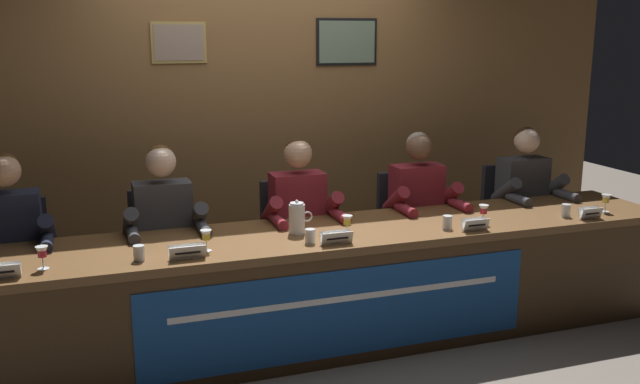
# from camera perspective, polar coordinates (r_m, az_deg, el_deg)

# --- Properties ---
(ground_plane) EXTENTS (12.00, 12.00, 0.00)m
(ground_plane) POSITION_cam_1_polar(r_m,az_deg,el_deg) (4.57, 0.00, -12.03)
(ground_plane) COLOR #70665B
(wall_back_panelled) EXTENTS (5.99, 0.14, 2.60)m
(wall_back_panelled) POSITION_cam_1_polar(r_m,az_deg,el_deg) (5.42, -4.51, 6.20)
(wall_back_panelled) COLOR brown
(wall_back_panelled) RESTS_ON ground_plane
(conference_table) EXTENTS (4.79, 0.80, 0.73)m
(conference_table) POSITION_cam_1_polar(r_m,az_deg,el_deg) (4.28, 0.54, -6.41)
(conference_table) COLOR brown
(conference_table) RESTS_ON ground_plane
(chair_far_left) EXTENTS (0.44, 0.45, 0.92)m
(chair_far_left) POSITION_cam_1_polar(r_m,az_deg,el_deg) (4.75, -23.56, -6.33)
(chair_far_left) COLOR black
(chair_far_left) RESTS_ON ground_plane
(panelist_far_left) EXTENTS (0.51, 0.48, 1.25)m
(panelist_far_left) POSITION_cam_1_polar(r_m,az_deg,el_deg) (4.48, -24.04, -3.78)
(panelist_far_left) COLOR black
(panelist_far_left) RESTS_ON ground_plane
(nameplate_far_left) EXTENTS (0.19, 0.06, 0.08)m
(nameplate_far_left) POSITION_cam_1_polar(r_m,az_deg,el_deg) (3.83, -24.70, -5.93)
(nameplate_far_left) COLOR white
(nameplate_far_left) RESTS_ON conference_table
(juice_glass_far_left) EXTENTS (0.06, 0.06, 0.12)m
(juice_glass_far_left) POSITION_cam_1_polar(r_m,az_deg,el_deg) (3.89, -21.80, -4.69)
(juice_glass_far_left) COLOR white
(juice_glass_far_left) RESTS_ON conference_table
(chair_left) EXTENTS (0.44, 0.45, 0.92)m
(chair_left) POSITION_cam_1_polar(r_m,az_deg,el_deg) (4.76, -12.68, -5.53)
(chair_left) COLOR black
(chair_left) RESTS_ON ground_plane
(panelist_left) EXTENTS (0.51, 0.48, 1.25)m
(panelist_left) POSITION_cam_1_polar(r_m,az_deg,el_deg) (4.49, -12.55, -2.94)
(panelist_left) COLOR black
(panelist_left) RESTS_ON ground_plane
(nameplate_left) EXTENTS (0.20, 0.06, 0.08)m
(nameplate_left) POSITION_cam_1_polar(r_m,az_deg,el_deg) (3.85, -10.81, -4.84)
(nameplate_left) COLOR white
(nameplate_left) RESTS_ON conference_table
(juice_glass_left) EXTENTS (0.06, 0.06, 0.12)m
(juice_glass_left) POSITION_cam_1_polar(r_m,az_deg,el_deg) (3.96, -9.31, -3.62)
(juice_glass_left) COLOR white
(juice_glass_left) RESTS_ON conference_table
(water_cup_left) EXTENTS (0.06, 0.06, 0.08)m
(water_cup_left) POSITION_cam_1_polar(r_m,az_deg,el_deg) (3.89, -14.60, -4.92)
(water_cup_left) COLOR silver
(water_cup_left) RESTS_ON conference_table
(chair_center) EXTENTS (0.44, 0.45, 0.92)m
(chair_center) POSITION_cam_1_polar(r_m,az_deg,el_deg) (4.93, -2.23, -4.57)
(chair_center) COLOR black
(chair_center) RESTS_ON ground_plane
(panelist_center) EXTENTS (0.51, 0.48, 1.25)m
(panelist_center) POSITION_cam_1_polar(r_m,az_deg,el_deg) (4.67, -1.54, -2.02)
(panelist_center) COLOR black
(panelist_center) RESTS_ON ground_plane
(nameplate_center) EXTENTS (0.19, 0.06, 0.08)m
(nameplate_center) POSITION_cam_1_polar(r_m,az_deg,el_deg) (4.05, 1.34, -3.76)
(nameplate_center) COLOR white
(nameplate_center) RESTS_ON conference_table
(juice_glass_center) EXTENTS (0.06, 0.06, 0.12)m
(juice_glass_center) POSITION_cam_1_polar(r_m,az_deg,el_deg) (4.22, 2.24, -2.43)
(juice_glass_center) COLOR white
(juice_glass_center) RESTS_ON conference_table
(water_cup_center) EXTENTS (0.06, 0.06, 0.08)m
(water_cup_center) POSITION_cam_1_polar(r_m,az_deg,el_deg) (4.07, -0.81, -3.69)
(water_cup_center) COLOR silver
(water_cup_center) RESTS_ON conference_table
(chair_right) EXTENTS (0.44, 0.45, 0.92)m
(chair_right) POSITION_cam_1_polar(r_m,az_deg,el_deg) (5.25, 7.21, -3.57)
(chair_right) COLOR black
(chair_right) RESTS_ON ground_plane
(panelist_right) EXTENTS (0.51, 0.48, 1.25)m
(panelist_right) POSITION_cam_1_polar(r_m,az_deg,el_deg) (5.01, 8.31, -1.13)
(panelist_right) COLOR black
(panelist_right) RESTS_ON ground_plane
(nameplate_right) EXTENTS (0.17, 0.06, 0.08)m
(nameplate_right) POSITION_cam_1_polar(r_m,az_deg,el_deg) (4.43, 12.60, -2.61)
(nameplate_right) COLOR white
(nameplate_right) RESTS_ON conference_table
(juice_glass_right) EXTENTS (0.06, 0.06, 0.12)m
(juice_glass_right) POSITION_cam_1_polar(r_m,az_deg,el_deg) (4.59, 13.25, -1.50)
(juice_glass_right) COLOR white
(juice_glass_right) RESTS_ON conference_table
(water_cup_right) EXTENTS (0.06, 0.06, 0.08)m
(water_cup_right) POSITION_cam_1_polar(r_m,az_deg,el_deg) (4.44, 10.39, -2.51)
(water_cup_right) COLOR silver
(water_cup_right) RESTS_ON conference_table
(chair_far_right) EXTENTS (0.44, 0.45, 0.92)m
(chair_far_right) POSITION_cam_1_polar(r_m,az_deg,el_deg) (5.70, 15.34, -2.63)
(chair_far_right) COLOR black
(chair_far_right) RESTS_ON ground_plane
(panelist_far_right) EXTENTS (0.51, 0.48, 1.25)m
(panelist_far_right) POSITION_cam_1_polar(r_m,az_deg,el_deg) (5.47, 16.69, -0.35)
(panelist_far_right) COLOR black
(panelist_far_right) RESTS_ON ground_plane
(nameplate_far_right) EXTENTS (0.16, 0.06, 0.08)m
(nameplate_far_right) POSITION_cam_1_polar(r_m,az_deg,el_deg) (4.93, 21.27, -1.61)
(nameplate_far_right) COLOR white
(nameplate_far_right) RESTS_ON conference_table
(juice_glass_far_right) EXTENTS (0.06, 0.06, 0.12)m
(juice_glass_far_right) POSITION_cam_1_polar(r_m,az_deg,el_deg) (5.15, 22.37, -0.60)
(juice_glass_far_right) COLOR white
(juice_glass_far_right) RESTS_ON conference_table
(water_cup_far_right) EXTENTS (0.06, 0.06, 0.08)m
(water_cup_far_right) POSITION_cam_1_polar(r_m,az_deg,el_deg) (4.94, 19.49, -1.48)
(water_cup_far_right) COLOR silver
(water_cup_far_right) RESTS_ON conference_table
(water_pitcher_central) EXTENTS (0.15, 0.10, 0.21)m
(water_pitcher_central) POSITION_cam_1_polar(r_m,az_deg,el_deg) (4.26, -1.89, -2.15)
(water_pitcher_central) COLOR silver
(water_pitcher_central) RESTS_ON conference_table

